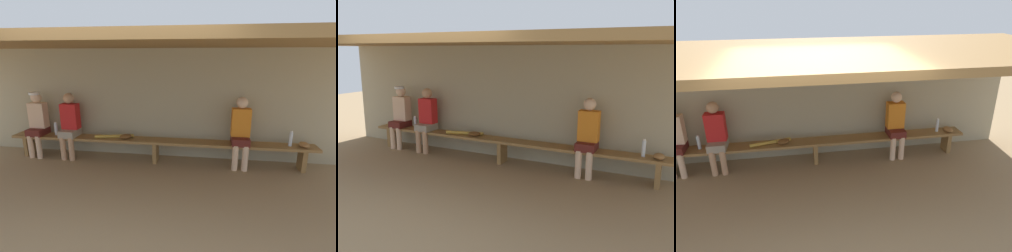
# 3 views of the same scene
# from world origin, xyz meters

# --- Properties ---
(ground_plane) EXTENTS (24.00, 24.00, 0.00)m
(ground_plane) POSITION_xyz_m (0.00, 0.00, 0.00)
(ground_plane) COLOR #937754
(back_wall) EXTENTS (8.00, 0.20, 2.20)m
(back_wall) POSITION_xyz_m (0.00, 2.00, 1.10)
(back_wall) COLOR tan
(back_wall) RESTS_ON ground
(dugout_roof) EXTENTS (8.00, 2.80, 0.12)m
(dugout_roof) POSITION_xyz_m (0.00, 0.70, 2.26)
(dugout_roof) COLOR olive
(dugout_roof) RESTS_ON back_wall
(bench) EXTENTS (6.00, 0.36, 0.46)m
(bench) POSITION_xyz_m (0.00, 1.55, 0.39)
(bench) COLOR olive
(bench) RESTS_ON ground
(player_leftmost) EXTENTS (0.34, 0.42, 1.34)m
(player_leftmost) POSITION_xyz_m (-2.50, 1.55, 0.75)
(player_leftmost) COLOR #591E19
(player_leftmost) RESTS_ON ground
(player_rightmost) EXTENTS (0.34, 0.42, 1.34)m
(player_rightmost) POSITION_xyz_m (1.61, 1.55, 0.73)
(player_rightmost) COLOR #591E19
(player_rightmost) RESTS_ON ground
(player_near_post) EXTENTS (0.34, 0.42, 1.34)m
(player_near_post) POSITION_xyz_m (-1.78, 1.55, 0.73)
(player_near_post) COLOR gray
(player_near_post) RESTS_ON ground
(water_bottle_clear) EXTENTS (0.06, 0.06, 0.28)m
(water_bottle_clear) POSITION_xyz_m (2.51, 1.56, 0.60)
(water_bottle_clear) COLOR silver
(water_bottle_clear) RESTS_ON bench
(water_bottle_blue) EXTENTS (0.06, 0.06, 0.27)m
(water_bottle_blue) POSITION_xyz_m (-2.11, 1.58, 0.59)
(water_bottle_blue) COLOR silver
(water_bottle_blue) RESTS_ON bench
(baseball_glove_tan) EXTENTS (0.29, 0.26, 0.09)m
(baseball_glove_tan) POSITION_xyz_m (-0.60, 1.52, 0.51)
(baseball_glove_tan) COLOR brown
(baseball_glove_tan) RESTS_ON bench
(baseball_glove_dark_brown) EXTENTS (0.19, 0.26, 0.09)m
(baseball_glove_dark_brown) POSITION_xyz_m (2.74, 1.52, 0.51)
(baseball_glove_dark_brown) COLOR olive
(baseball_glove_dark_brown) RESTS_ON bench
(baseball_bat) EXTENTS (0.77, 0.25, 0.07)m
(baseball_bat) POSITION_xyz_m (-0.84, 1.55, 0.49)
(baseball_bat) COLOR #B28C33
(baseball_bat) RESTS_ON bench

